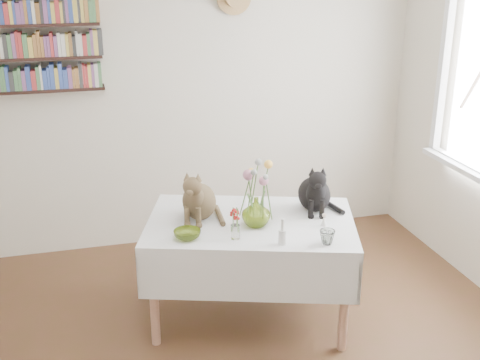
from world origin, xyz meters
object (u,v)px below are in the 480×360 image
object	(u,v)px
bookshelf_unit	(30,30)
tabby_cat	(199,192)
black_cat	(315,186)
flower_vase	(256,212)
dining_table	(251,245)

from	to	relation	value
bookshelf_unit	tabby_cat	bearing A→B (deg)	-48.44
black_cat	bookshelf_unit	bearing A→B (deg)	160.67
tabby_cat	black_cat	bearing A→B (deg)	23.74
flower_vase	black_cat	bearing A→B (deg)	18.51
dining_table	tabby_cat	bearing A→B (deg)	156.44
black_cat	bookshelf_unit	xyz separation A→B (m)	(-1.79, 1.20, 0.95)
tabby_cat	dining_table	bearing A→B (deg)	5.19
dining_table	black_cat	bearing A→B (deg)	8.41
dining_table	tabby_cat	world-z (taller)	tabby_cat
black_cat	bookshelf_unit	world-z (taller)	bookshelf_unit
dining_table	black_cat	distance (m)	0.59
dining_table	black_cat	size ratio (longest dim) A/B	4.43
tabby_cat	flower_vase	xyz separation A→B (m)	(0.32, -0.22, -0.08)
dining_table	flower_vase	world-z (taller)	flower_vase
dining_table	bookshelf_unit	bearing A→B (deg)	136.07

